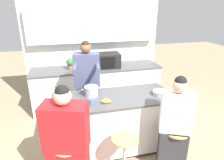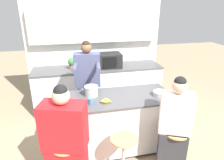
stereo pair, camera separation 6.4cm
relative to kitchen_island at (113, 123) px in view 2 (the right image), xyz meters
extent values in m
plane|color=tan|center=(0.00, 0.00, -0.47)|extent=(16.00, 16.00, 0.00)
cube|color=silver|center=(0.00, 1.89, 0.88)|extent=(3.04, 0.06, 2.70)
cube|color=silver|center=(0.00, 1.78, 1.35)|extent=(2.80, 0.16, 0.75)
cube|color=silver|center=(0.00, 1.51, -0.02)|extent=(2.80, 0.67, 0.91)
cube|color=#4C4C4F|center=(0.00, 1.51, 0.45)|extent=(2.83, 0.70, 0.03)
cube|color=black|center=(0.00, 0.00, -0.44)|extent=(1.71, 0.63, 0.06)
cube|color=silver|center=(0.00, 0.00, 0.01)|extent=(1.79, 0.71, 0.84)
cube|color=#4C4C4F|center=(0.00, 0.00, 0.45)|extent=(1.83, 0.75, 0.03)
cylinder|color=tan|center=(-0.73, -0.61, 0.17)|extent=(0.35, 0.35, 0.02)
cylinder|color=#B7BABC|center=(0.00, -0.64, -0.15)|extent=(0.04, 0.04, 0.61)
cylinder|color=tan|center=(0.00, -0.64, 0.17)|extent=(0.35, 0.35, 0.02)
cylinder|color=#B7BABC|center=(0.73, -0.64, -0.15)|extent=(0.04, 0.04, 0.61)
cylinder|color=tan|center=(0.73, -0.64, 0.17)|extent=(0.35, 0.35, 0.02)
cube|color=#383842|center=(-0.32, 0.60, -0.02)|extent=(0.40, 0.27, 0.90)
cube|color=#474C6B|center=(-0.32, 0.60, 0.72)|extent=(0.46, 0.27, 0.59)
cylinder|color=#474C6B|center=(-0.54, 0.35, 0.85)|extent=(0.11, 0.33, 0.07)
cylinder|color=#474C6B|center=(-0.17, 0.30, 0.85)|extent=(0.11, 0.33, 0.07)
sphere|color=brown|center=(-0.32, 0.60, 1.11)|extent=(0.20, 0.20, 0.18)
sphere|color=black|center=(-0.32, 0.60, 1.16)|extent=(0.16, 0.16, 0.14)
cube|color=red|center=(-0.73, -0.63, 0.46)|extent=(0.58, 0.43, 0.57)
sphere|color=#DBB293|center=(-0.73, -0.63, 0.85)|extent=(0.25, 0.25, 0.20)
sphere|color=black|center=(-0.73, -0.63, 0.91)|extent=(0.20, 0.20, 0.16)
cube|color=#333338|center=(0.70, -0.63, -0.15)|extent=(0.45, 0.39, 0.65)
cube|color=silver|center=(0.70, -0.63, 0.46)|extent=(0.47, 0.37, 0.56)
sphere|color=#DBB293|center=(0.70, -0.63, 0.84)|extent=(0.25, 0.25, 0.19)
sphere|color=black|center=(0.70, -0.63, 0.89)|extent=(0.20, 0.20, 0.15)
cylinder|color=#B7BABC|center=(-0.31, 0.13, 0.53)|extent=(0.20, 0.20, 0.15)
cylinder|color=#B7BABC|center=(-0.31, 0.13, 0.61)|extent=(0.21, 0.21, 0.01)
cylinder|color=#B7BABC|center=(-0.44, 0.13, 0.58)|extent=(0.05, 0.01, 0.01)
cylinder|color=#B7BABC|center=(-0.19, 0.13, 0.58)|extent=(0.05, 0.01, 0.01)
cylinder|color=#B7BABC|center=(0.72, -0.10, 0.49)|extent=(0.22, 0.22, 0.07)
cylinder|color=white|center=(-0.61, -0.16, 0.51)|extent=(0.08, 0.08, 0.09)
torus|color=white|center=(-0.55, -0.16, 0.51)|extent=(0.04, 0.01, 0.04)
cylinder|color=#4C7099|center=(-0.35, -0.14, 0.50)|extent=(0.09, 0.09, 0.09)
torus|color=#4C7099|center=(-0.30, -0.14, 0.51)|extent=(0.04, 0.01, 0.04)
ellipsoid|color=yellow|center=(-0.14, -0.17, 0.49)|extent=(0.14, 0.05, 0.06)
ellipsoid|color=yellow|center=(-0.18, -0.14, 0.49)|extent=(0.10, 0.13, 0.06)
ellipsoid|color=yellow|center=(-0.11, -0.14, 0.49)|extent=(0.12, 0.12, 0.06)
cube|color=black|center=(0.25, 1.47, 0.62)|extent=(0.49, 0.38, 0.31)
cube|color=black|center=(0.21, 1.27, 0.62)|extent=(0.30, 0.01, 0.23)
cube|color=black|center=(0.43, 1.27, 0.62)|extent=(0.09, 0.01, 0.25)
cylinder|color=#A86042|center=(-0.56, 1.51, 0.51)|extent=(0.12, 0.12, 0.08)
sphere|color=#387538|center=(-0.56, 1.51, 0.63)|extent=(0.17, 0.17, 0.17)
camera|label=1|loc=(-0.66, -2.65, 1.80)|focal=32.00mm
camera|label=2|loc=(-0.60, -2.66, 1.80)|focal=32.00mm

